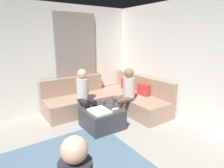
# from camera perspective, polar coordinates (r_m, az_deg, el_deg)

# --- Properties ---
(wall_back) EXTENTS (6.00, 0.12, 2.70)m
(wall_back) POSITION_cam_1_polar(r_m,az_deg,el_deg) (4.14, 29.03, 4.61)
(wall_back) COLOR silver
(wall_back) RESTS_ON ground_plane
(wall_left) EXTENTS (0.12, 6.00, 2.70)m
(wall_left) POSITION_cam_1_polar(r_m,az_deg,el_deg) (4.85, -25.61, 6.20)
(wall_left) COLOR silver
(wall_left) RESTS_ON ground_plane
(curtain_panel) EXTENTS (0.06, 1.10, 2.50)m
(curtain_panel) POSITION_cam_1_polar(r_m,az_deg,el_deg) (5.13, -10.81, 6.61)
(curtain_panel) COLOR gray
(curtain_panel) RESTS_ON ground_plane
(sectional_couch) EXTENTS (2.10, 2.55, 0.87)m
(sectional_couch) POSITION_cam_1_polar(r_m,az_deg,el_deg) (4.98, -0.58, -4.88)
(sectional_couch) COLOR #9E7F6B
(sectional_couch) RESTS_ON ground_plane
(ottoman) EXTENTS (0.76, 0.76, 0.42)m
(ottoman) POSITION_cam_1_polar(r_m,az_deg,el_deg) (4.10, -3.06, -10.34)
(ottoman) COLOR #333338
(ottoman) RESTS_ON ground_plane
(folded_blanket) EXTENTS (0.44, 0.36, 0.04)m
(folded_blanket) POSITION_cam_1_polar(r_m,az_deg,el_deg) (3.87, -3.86, -8.17)
(folded_blanket) COLOR white
(folded_blanket) RESTS_ON ottoman
(coffee_mug) EXTENTS (0.08, 0.08, 0.10)m
(coffee_mug) POSITION_cam_1_polar(r_m,az_deg,el_deg) (4.26, -2.58, -5.59)
(coffee_mug) COLOR #334C72
(coffee_mug) RESTS_ON ottoman
(game_remote) EXTENTS (0.05, 0.15, 0.02)m
(game_remote) POSITION_cam_1_polar(r_m,az_deg,el_deg) (3.99, 0.98, -7.60)
(game_remote) COLOR white
(game_remote) RESTS_ON ottoman
(person_on_couch_back) EXTENTS (0.30, 0.60, 1.20)m
(person_on_couch_back) POSITION_cam_1_polar(r_m,az_deg,el_deg) (4.45, 4.11, -2.18)
(person_on_couch_back) COLOR brown
(person_on_couch_back) RESTS_ON ground_plane
(person_on_couch_side) EXTENTS (0.60, 0.30, 1.20)m
(person_on_couch_side) POSITION_cam_1_polar(r_m,az_deg,el_deg) (4.36, -8.30, -2.66)
(person_on_couch_side) COLOR black
(person_on_couch_side) RESTS_ON ground_plane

